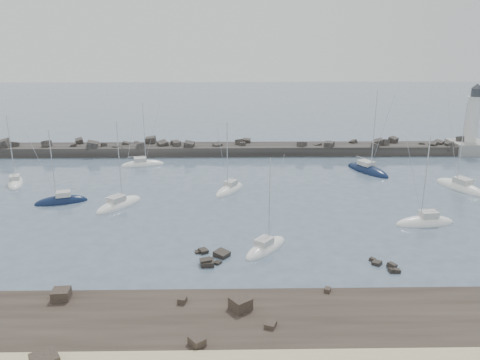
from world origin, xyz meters
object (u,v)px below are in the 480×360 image
lighthouse (470,138)px  sailboat_4 (143,165)px  sailboat_8 (425,223)px  sailboat_9 (460,188)px  sailboat_7 (367,171)px  sailboat_3 (119,205)px  sailboat_6 (266,248)px  sailboat_2 (61,202)px  sailboat_1 (16,183)px  sailboat_5 (230,190)px

lighthouse → sailboat_4: (-64.67, -8.87, -2.96)m
sailboat_8 → sailboat_9: 18.16m
sailboat_7 → sailboat_3: bearing=-156.8°
sailboat_9 → sailboat_6: bearing=-146.1°
sailboat_2 → sailboat_8: (48.48, -8.82, 0.00)m
sailboat_1 → sailboat_5: bearing=-7.2°
sailboat_1 → sailboat_4: 21.40m
sailboat_9 → sailboat_1: bearing=177.0°
lighthouse → sailboat_3: (-63.97, -30.70, -2.96)m
sailboat_4 → sailboat_5: sailboat_4 is taller
sailboat_1 → sailboat_5: size_ratio=1.02×
sailboat_7 → sailboat_8: bearing=-88.9°
sailboat_2 → sailboat_6: sailboat_2 is taller
sailboat_2 → sailboat_6: (27.94, -15.84, -0.02)m
sailboat_7 → sailboat_6: bearing=-122.8°
lighthouse → sailboat_2: size_ratio=1.27×
sailboat_2 → sailboat_6: bearing=-29.6°
sailboat_2 → sailboat_7: size_ratio=0.75×
sailboat_5 → sailboat_9: 35.79m
sailboat_3 → sailboat_5: (15.35, 6.46, 0.01)m
lighthouse → sailboat_9: bearing=-118.5°
sailboat_3 → sailboat_6: sailboat_3 is taller
lighthouse → sailboat_3: size_ratio=1.15×
sailboat_3 → sailboat_8: 40.61m
sailboat_9 → sailboat_5: bearing=-179.0°
sailboat_3 → sailboat_9: bearing=7.9°
sailboat_5 → sailboat_4: bearing=136.2°
sailboat_1 → sailboat_8: (59.00, -18.04, 0.02)m
sailboat_4 → sailboat_7: sailboat_7 is taller
sailboat_1 → sailboat_2: bearing=-41.3°
lighthouse → sailboat_9: size_ratio=1.01×
sailboat_3 → sailboat_4: size_ratio=1.03×
sailboat_5 → sailboat_8: (24.60, -13.70, 0.01)m
sailboat_1 → sailboat_6: size_ratio=1.06×
lighthouse → sailboat_3: lighthouse is taller
sailboat_5 → sailboat_8: bearing=-29.1°
sailboat_4 → sailboat_6: size_ratio=1.10×
sailboat_1 → sailboat_7: 58.84m
sailboat_7 → lighthouse: bearing=29.4°
sailboat_4 → sailboat_6: bearing=-60.9°
sailboat_5 → sailboat_7: sailboat_7 is taller
sailboat_6 → sailboat_7: bearing=57.2°
lighthouse → sailboat_4: 65.34m
sailboat_8 → sailboat_6: bearing=-161.1°
sailboat_5 → sailboat_9: size_ratio=0.81×
sailboat_3 → sailboat_7: 42.94m
sailboat_5 → sailboat_2: bearing=-168.4°
lighthouse → sailboat_8: size_ratio=1.19×
sailboat_8 → sailboat_5: bearing=150.9°
sailboat_1 → sailboat_9: size_ratio=0.82×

